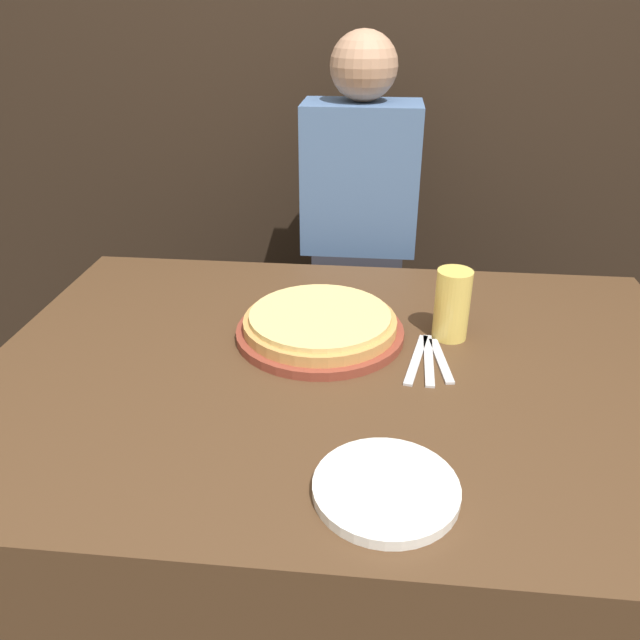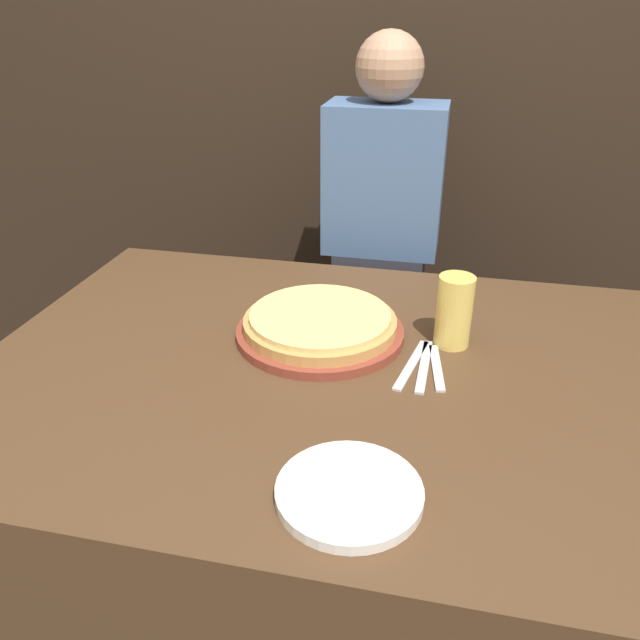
{
  "view_description": "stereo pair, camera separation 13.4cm",
  "coord_description": "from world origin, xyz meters",
  "views": [
    {
      "loc": [
        0.06,
        -1.07,
        1.42
      ],
      "look_at": [
        -0.06,
        0.11,
        0.8
      ],
      "focal_mm": 35.0,
      "sensor_mm": 36.0,
      "label": 1
    },
    {
      "loc": [
        0.19,
        -1.05,
        1.42
      ],
      "look_at": [
        -0.06,
        0.11,
        0.8
      ],
      "focal_mm": 35.0,
      "sensor_mm": 36.0,
      "label": 2
    }
  ],
  "objects": [
    {
      "name": "fork",
      "position": [
        0.14,
        0.03,
        0.76
      ],
      "size": [
        0.06,
        0.2,
        0.0
      ],
      "color": "silver",
      "rests_on": "dining_table"
    },
    {
      "name": "beer_glass",
      "position": [
        0.22,
        0.14,
        0.85
      ],
      "size": [
        0.08,
        0.08,
        0.15
      ],
      "color": "#E5C65B",
      "rests_on": "dining_table"
    },
    {
      "name": "spoon",
      "position": [
        0.19,
        0.03,
        0.76
      ],
      "size": [
        0.04,
        0.17,
        0.0
      ],
      "color": "silver",
      "rests_on": "dining_table"
    },
    {
      "name": "ground_plane",
      "position": [
        0.0,
        0.0,
        0.0
      ],
      "size": [
        12.0,
        12.0,
        0.0
      ],
      "primitive_type": "plane",
      "color": "#38332D"
    },
    {
      "name": "back_wall",
      "position": [
        0.0,
        1.09,
        1.3
      ],
      "size": [
        6.0,
        0.05,
        2.6
      ],
      "color": "#2D2116",
      "rests_on": "ground_plane"
    },
    {
      "name": "dinner_plate",
      "position": [
        0.08,
        -0.36,
        0.77
      ],
      "size": [
        0.22,
        0.22,
        0.02
      ],
      "color": "white",
      "rests_on": "dining_table"
    },
    {
      "name": "pizza_on_board",
      "position": [
        -0.06,
        0.11,
        0.79
      ],
      "size": [
        0.36,
        0.36,
        0.06
      ],
      "color": "brown",
      "rests_on": "dining_table"
    },
    {
      "name": "dinner_knife",
      "position": [
        0.17,
        0.03,
        0.76
      ],
      "size": [
        0.02,
        0.2,
        0.0
      ],
      "color": "silver",
      "rests_on": "dining_table"
    },
    {
      "name": "diner_person",
      "position": [
        -0.01,
        0.73,
        0.67
      ],
      "size": [
        0.33,
        0.2,
        1.35
      ],
      "color": "#33333D",
      "rests_on": "ground_plane"
    },
    {
      "name": "dining_table",
      "position": [
        0.0,
        0.0,
        0.38
      ],
      "size": [
        1.46,
        1.03,
        0.76
      ],
      "color": "#4C331E",
      "rests_on": "ground_plane"
    }
  ]
}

